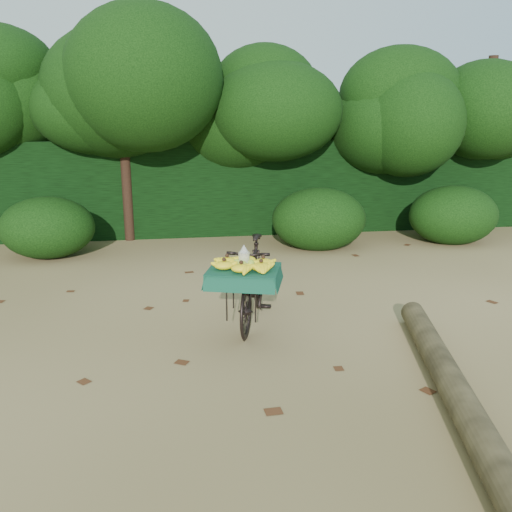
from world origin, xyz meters
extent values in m
plane|color=tan|center=(0.00, 0.00, 0.00)|extent=(80.00, 80.00, 0.00)
imported|color=black|center=(-0.17, 0.99, 0.48)|extent=(0.90, 1.65, 0.95)
cube|color=black|center=(-0.34, 0.42, 0.78)|extent=(0.45, 0.50, 0.02)
cube|color=#134732|center=(-0.34, 0.42, 0.80)|extent=(0.82, 0.75, 0.01)
ellipsoid|color=#92AD29|center=(-0.28, 0.40, 0.85)|extent=(0.09, 0.07, 0.10)
ellipsoid|color=#92AD29|center=(-0.33, 0.47, 0.85)|extent=(0.09, 0.07, 0.10)
ellipsoid|color=#92AD29|center=(-0.41, 0.44, 0.85)|extent=(0.09, 0.07, 0.10)
ellipsoid|color=#92AD29|center=(-0.36, 0.37, 0.85)|extent=(0.09, 0.07, 0.10)
cylinder|color=#EAE5C6|center=(-0.34, 0.43, 0.89)|extent=(0.11, 0.11, 0.14)
cylinder|color=brown|center=(1.18, -0.94, 0.12)|extent=(1.06, 3.35, 0.24)
cube|color=black|center=(0.00, 6.30, 0.90)|extent=(26.00, 1.80, 1.80)
camera|label=1|loc=(-1.03, -4.64, 2.27)|focal=38.00mm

